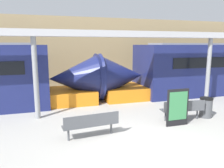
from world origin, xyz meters
name	(u,v)px	position (x,y,z in m)	size (l,w,h in m)	color
ground_plane	(144,149)	(0.00, 0.00, 0.00)	(60.00, 60.00, 0.00)	#B2AFA8
station_wall	(85,53)	(0.00, 9.94, 2.50)	(56.00, 0.20, 5.00)	tan
bench_near	(91,123)	(-1.37, 1.25, 0.52)	(1.93, 0.62, 0.86)	#4C4F54
bench_far	(183,108)	(2.59, 1.84, 0.52)	(1.83, 0.64, 0.86)	#4C4F54
trash_bin	(206,107)	(3.81, 1.92, 0.43)	(0.55, 0.55, 0.86)	#4C4F54
poster_board	(178,107)	(2.04, 1.40, 0.73)	(0.91, 0.07, 1.45)	black
support_column_near	(36,79)	(-3.15, 3.90, 1.72)	(0.21, 0.21, 3.44)	gray
support_column_far	(208,71)	(5.50, 3.90, 1.72)	(0.21, 0.21, 3.44)	gray
canopy_beam	(33,33)	(-3.15, 3.90, 3.58)	(28.00, 0.60, 0.28)	#B7B7BC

